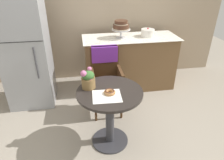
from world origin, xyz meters
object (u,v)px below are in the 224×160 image
Objects in this scene: wicker_chair at (105,70)px; round_layer_cake at (148,33)px; donut_front at (110,92)px; flower_vase at (88,79)px; tiered_cake_stand at (121,26)px; refrigerator at (26,50)px; cafe_table at (110,107)px.

wicker_chair is 1.05m from round_layer_cake.
donut_front is 1.61m from round_layer_cake.
tiered_cake_stand is at bearing 63.09° from flower_vase.
flower_vase is at bearing -49.95° from refrigerator.
round_layer_cake reaches higher than wicker_chair.
round_layer_cake is (0.84, 1.36, 0.22)m from donut_front.
tiered_cake_stand reaches higher than flower_vase.
wicker_chair is (0.05, 0.69, 0.13)m from cafe_table.
wicker_chair is 0.83m from tiered_cake_stand.
round_layer_cake is (0.83, 1.30, 0.45)m from cafe_table.
tiered_cake_stand reaches higher than wicker_chair.
donut_front reaches higher than cafe_table.
refrigerator reaches higher than tiered_cake_stand.
donut_front is 0.28m from flower_vase.
flower_vase is 1.60m from round_layer_cake.
round_layer_cake is 1.90m from refrigerator.
refrigerator is at bearing 162.42° from wicker_chair.
donut_front is 1.56m from refrigerator.
round_layer_cake is at bearing 48.67° from flower_vase.
cafe_table is at bearing -122.58° from round_layer_cake.
cafe_table is at bearing -46.33° from refrigerator.
cafe_table is at bearing -91.18° from wicker_chair.
wicker_chair is at bearing 65.39° from flower_vase.
tiered_cake_stand is 0.18× the size of refrigerator.
round_layer_cake reaches higher than donut_front.
refrigerator is (-1.04, 1.15, 0.11)m from donut_front.
refrigerator reaches higher than cafe_table.
tiered_cake_stand is at bearing 7.93° from refrigerator.
tiered_cake_stand is 0.46m from round_layer_cake.
tiered_cake_stand is (0.60, 1.19, 0.26)m from flower_vase.
donut_front is 0.07× the size of refrigerator.
refrigerator is (-1.88, -0.20, -0.11)m from round_layer_cake.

